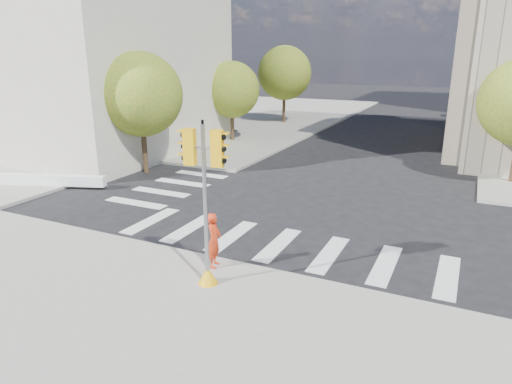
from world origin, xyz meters
The scene contains 11 objects.
ground centered at (0.00, 0.00, 0.00)m, with size 160.00×160.00×0.00m, color black.
sidewalk_far_left centered at (-20.00, 26.00, 0.07)m, with size 28.00×40.00×0.15m, color gray.
classical_building centered at (-20.00, 8.00, 6.44)m, with size 19.00×15.00×12.70m.
tree_lw_near centered at (-10.50, 4.00, 4.20)m, with size 4.40×4.40×6.41m.
tree_lw_mid centered at (-10.50, 14.00, 3.76)m, with size 4.00×4.00×5.77m.
tree_lw_far centered at (-10.50, 24.00, 4.54)m, with size 4.80×4.80×6.95m.
tree_re_mid centered at (7.50, 22.00, 4.35)m, with size 4.60×4.60×6.66m.
tree_re_far centered at (7.50, 34.00, 3.87)m, with size 4.00×4.00×5.88m.
traffic_signal centered at (-0.71, -5.61, 2.08)m, with size 1.08×0.56×4.55m.
photographer centered at (-1.08, -4.60, 0.99)m, with size 0.62×0.40×1.69m, color red.
planter_wall centered at (-13.00, -0.49, 0.40)m, with size 6.00×0.40×0.50m, color white.
Camera 1 is at (5.41, -15.33, 6.31)m, focal length 32.00 mm.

